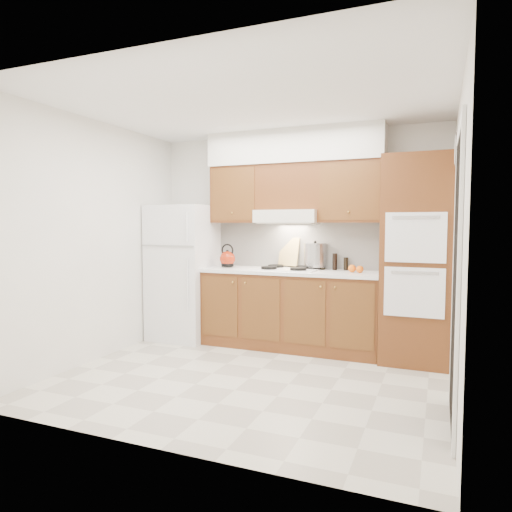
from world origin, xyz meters
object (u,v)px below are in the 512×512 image
Objects in this scene: fridge at (184,272)px; kettle at (227,259)px; oven_cabinet at (416,260)px; stock_pot at (315,255)px.

fridge is 0.63m from kettle.
kettle is (0.60, 0.07, 0.19)m from fridge.
oven_cabinet is 2.25m from kettle.
stock_pot is (1.08, 0.18, 0.06)m from kettle.
stock_pot is at bearing 1.80° from kettle.
stock_pot is at bearing 169.44° from oven_cabinet.
fridge is 1.72m from stock_pot.
fridge is 6.25× the size of stock_pot.
fridge reaches higher than stock_pot.
oven_cabinet is 1.19m from stock_pot.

